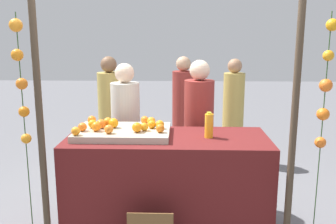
{
  "coord_description": "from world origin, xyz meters",
  "views": [
    {
      "loc": [
        0.12,
        -3.28,
        1.86
      ],
      "look_at": [
        0.0,
        0.15,
        1.15
      ],
      "focal_mm": 39.66,
      "sensor_mm": 36.0,
      "label": 1
    }
  ],
  "objects_px": {
    "orange_1": "(160,125)",
    "vendor_left": "(126,139)",
    "vendor_right": "(199,138)",
    "orange_0": "(108,122)",
    "stall_counter": "(167,185)",
    "juice_bottle": "(209,126)"
  },
  "relations": [
    {
      "from": "orange_0",
      "to": "orange_1",
      "type": "xyz_separation_m",
      "value": [
        0.5,
        -0.07,
        -0.0
      ]
    },
    {
      "from": "orange_0",
      "to": "orange_1",
      "type": "relative_size",
      "value": 1.1
    },
    {
      "from": "orange_1",
      "to": "stall_counter",
      "type": "bearing_deg",
      "value": -36.34
    },
    {
      "from": "orange_0",
      "to": "vendor_left",
      "type": "distance_m",
      "value": 0.66
    },
    {
      "from": "orange_1",
      "to": "juice_bottle",
      "type": "bearing_deg",
      "value": -8.37
    },
    {
      "from": "orange_1",
      "to": "vendor_right",
      "type": "relative_size",
      "value": 0.05
    },
    {
      "from": "orange_0",
      "to": "juice_bottle",
      "type": "relative_size",
      "value": 0.38
    },
    {
      "from": "stall_counter",
      "to": "orange_0",
      "type": "bearing_deg",
      "value": 167.77
    },
    {
      "from": "stall_counter",
      "to": "vendor_left",
      "type": "xyz_separation_m",
      "value": [
        -0.49,
        0.69,
        0.26
      ]
    },
    {
      "from": "stall_counter",
      "to": "vendor_right",
      "type": "height_order",
      "value": "vendor_right"
    },
    {
      "from": "vendor_left",
      "to": "vendor_right",
      "type": "xyz_separation_m",
      "value": [
        0.8,
        -0.02,
        0.02
      ]
    },
    {
      "from": "orange_1",
      "to": "vendor_left",
      "type": "relative_size",
      "value": 0.05
    },
    {
      "from": "vendor_left",
      "to": "juice_bottle",
      "type": "bearing_deg",
      "value": -39.21
    },
    {
      "from": "orange_0",
      "to": "juice_bottle",
      "type": "height_order",
      "value": "juice_bottle"
    },
    {
      "from": "vendor_left",
      "to": "orange_1",
      "type": "bearing_deg",
      "value": -57.01
    },
    {
      "from": "orange_1",
      "to": "juice_bottle",
      "type": "height_order",
      "value": "juice_bottle"
    },
    {
      "from": "orange_1",
      "to": "vendor_left",
      "type": "distance_m",
      "value": 0.82
    },
    {
      "from": "vendor_right",
      "to": "stall_counter",
      "type": "bearing_deg",
      "value": -115.5
    },
    {
      "from": "stall_counter",
      "to": "vendor_right",
      "type": "relative_size",
      "value": 1.15
    },
    {
      "from": "vendor_right",
      "to": "vendor_left",
      "type": "bearing_deg",
      "value": 178.53
    },
    {
      "from": "stall_counter",
      "to": "orange_1",
      "type": "xyz_separation_m",
      "value": [
        -0.07,
        0.05,
        0.57
      ]
    },
    {
      "from": "orange_0",
      "to": "juice_bottle",
      "type": "xyz_separation_m",
      "value": [
        0.95,
        -0.14,
        0.01
      ]
    }
  ]
}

